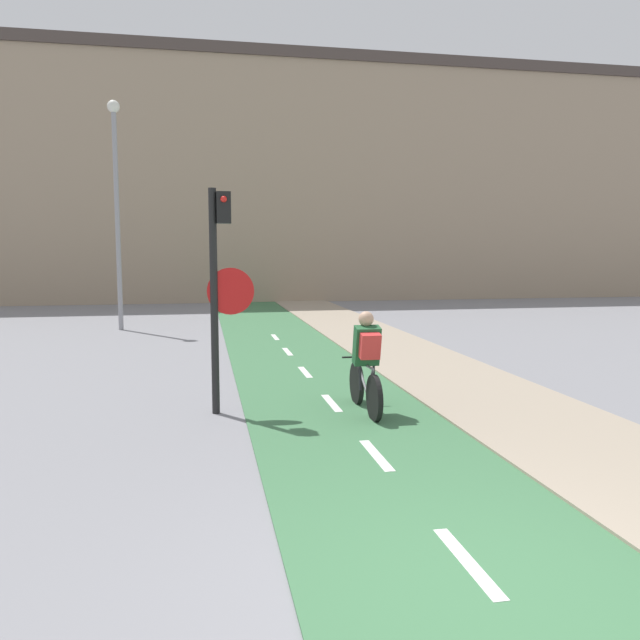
% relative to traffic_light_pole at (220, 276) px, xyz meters
% --- Properties ---
extents(ground_plane, '(120.00, 120.00, 0.00)m').
position_rel_traffic_light_pole_xyz_m(ground_plane, '(1.67, -5.30, -1.99)').
color(ground_plane, gray).
extents(bike_lane, '(2.72, 60.00, 0.02)m').
position_rel_traffic_light_pole_xyz_m(bike_lane, '(1.67, -5.29, -1.98)').
color(bike_lane, '#3D7047').
rests_on(bike_lane, ground_plane).
extents(building_row_background, '(60.00, 5.20, 11.45)m').
position_rel_traffic_light_pole_xyz_m(building_row_background, '(1.67, 22.14, 3.74)').
color(building_row_background, gray).
rests_on(building_row_background, ground_plane).
extents(traffic_light_pole, '(0.67, 0.25, 3.22)m').
position_rel_traffic_light_pole_xyz_m(traffic_light_pole, '(0.00, 0.00, 0.00)').
color(traffic_light_pole, black).
rests_on(traffic_light_pole, ground_plane).
extents(street_lamp_far, '(0.36, 0.36, 6.67)m').
position_rel_traffic_light_pole_xyz_m(street_lamp_far, '(-2.65, 10.33, 2.10)').
color(street_lamp_far, gray).
rests_on(street_lamp_far, ground_plane).
extents(cyclist_near, '(0.46, 1.65, 1.48)m').
position_rel_traffic_light_pole_xyz_m(cyclist_near, '(2.05, -0.40, -1.28)').
color(cyclist_near, black).
rests_on(cyclist_near, ground_plane).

